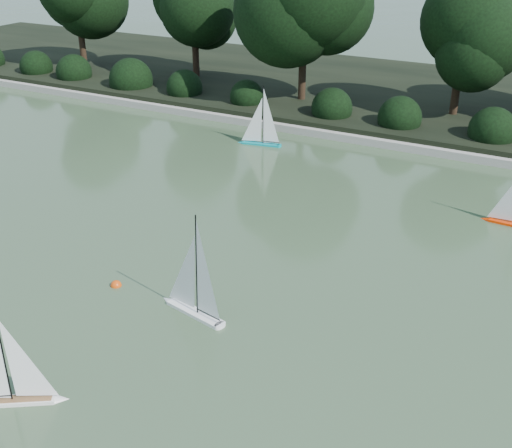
% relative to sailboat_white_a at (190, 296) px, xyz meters
% --- Properties ---
extents(ground, '(80.00, 80.00, 0.00)m').
position_rel_sailboat_white_a_xyz_m(ground, '(0.23, -1.11, -0.25)').
color(ground, '#30472A').
rests_on(ground, ground).
extents(pond_coping, '(40.00, 0.35, 0.18)m').
position_rel_sailboat_white_a_xyz_m(pond_coping, '(0.23, 7.89, -0.16)').
color(pond_coping, gray).
rests_on(pond_coping, ground).
extents(far_bank, '(40.00, 8.00, 0.30)m').
position_rel_sailboat_white_a_xyz_m(far_bank, '(0.23, 11.89, -0.10)').
color(far_bank, black).
rests_on(far_bank, ground).
extents(tree_line, '(26.31, 3.93, 4.39)m').
position_rel_sailboat_white_a_xyz_m(tree_line, '(1.46, 10.33, 2.39)').
color(tree_line, black).
rests_on(tree_line, ground).
extents(shrub_hedge, '(29.10, 1.10, 1.10)m').
position_rel_sailboat_white_a_xyz_m(shrub_hedge, '(0.23, 8.79, 0.20)').
color(shrub_hedge, black).
rests_on(shrub_hedge, ground).
extents(sailboat_white_a, '(1.17, 0.42, 1.59)m').
position_rel_sailboat_white_a_xyz_m(sailboat_white_a, '(0.00, 0.00, 0.00)').
color(sailboat_white_a, white).
rests_on(sailboat_white_a, ground).
extents(sailboat_white_b, '(0.97, 0.70, 1.46)m').
position_rel_sailboat_white_a_xyz_m(sailboat_white_b, '(-0.67, -2.39, -0.02)').
color(sailboat_white_b, white).
rests_on(sailboat_white_b, ground).
extents(sailboat_orange, '(1.06, 0.22, 1.44)m').
position_rel_sailboat_white_a_xyz_m(sailboat_orange, '(3.45, 4.91, -0.02)').
color(sailboat_orange, '#FA2F00').
rests_on(sailboat_orange, ground).
extents(sailboat_teal, '(1.10, 0.36, 1.49)m').
position_rel_sailboat_white_a_xyz_m(sailboat_teal, '(-2.45, 6.62, -0.02)').
color(sailboat_teal, '#07949A').
rests_on(sailboat_teal, ground).
extents(race_buoy, '(0.16, 0.16, 0.16)m').
position_rel_sailboat_white_a_xyz_m(race_buoy, '(-1.34, 0.06, -0.25)').
color(race_buoy, '#E4470C').
rests_on(race_buoy, ground).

